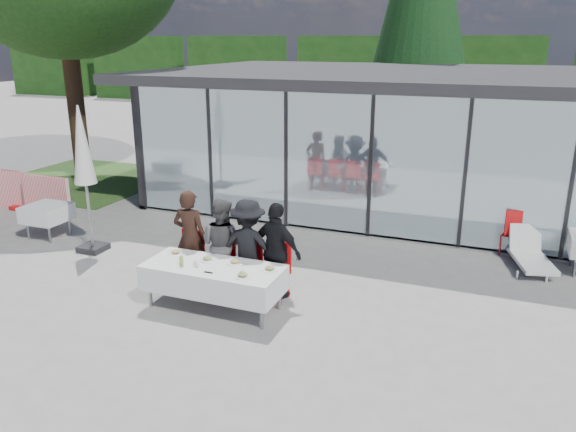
% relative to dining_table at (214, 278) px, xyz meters
% --- Properties ---
extents(ground, '(90.00, 90.00, 0.00)m').
position_rel_dining_table_xyz_m(ground, '(0.50, 0.24, -0.54)').
color(ground, gray).
rests_on(ground, ground).
extents(pavilion, '(14.80, 8.80, 3.44)m').
position_rel_dining_table_xyz_m(pavilion, '(2.50, 8.41, 1.61)').
color(pavilion, gray).
rests_on(pavilion, ground).
extents(treeline, '(62.50, 2.00, 4.40)m').
position_rel_dining_table_xyz_m(treeline, '(-1.50, 28.24, 1.66)').
color(treeline, '#143410').
rests_on(treeline, ground).
extents(dining_table, '(2.26, 0.96, 0.75)m').
position_rel_dining_table_xyz_m(dining_table, '(0.00, 0.00, 0.00)').
color(dining_table, white).
rests_on(dining_table, ground).
extents(diner_a, '(0.66, 0.66, 1.73)m').
position_rel_dining_table_xyz_m(diner_a, '(-0.87, 0.76, 0.33)').
color(diner_a, '#331E16').
rests_on(diner_a, ground).
extents(diner_chair_a, '(0.44, 0.44, 0.97)m').
position_rel_dining_table_xyz_m(diner_chair_a, '(-0.87, 0.75, -0.00)').
color(diner_chair_a, red).
rests_on(diner_chair_a, ground).
extents(diner_b, '(0.89, 0.89, 1.64)m').
position_rel_dining_table_xyz_m(diner_b, '(-0.24, 0.76, 0.28)').
color(diner_b, '#535353').
rests_on(diner_b, ground).
extents(diner_chair_b, '(0.44, 0.44, 0.97)m').
position_rel_dining_table_xyz_m(diner_chair_b, '(-0.24, 0.75, -0.00)').
color(diner_chair_b, red).
rests_on(diner_chair_b, ground).
extents(diner_c, '(1.22, 1.22, 1.68)m').
position_rel_dining_table_xyz_m(diner_c, '(0.27, 0.76, 0.30)').
color(diner_c, black).
rests_on(diner_c, ground).
extents(diner_chair_c, '(0.44, 0.44, 0.97)m').
position_rel_dining_table_xyz_m(diner_chair_c, '(0.27, 0.75, -0.00)').
color(diner_chair_c, red).
rests_on(diner_chair_c, ground).
extents(diner_d, '(1.22, 1.22, 1.67)m').
position_rel_dining_table_xyz_m(diner_d, '(0.79, 0.76, 0.30)').
color(diner_d, black).
rests_on(diner_d, ground).
extents(diner_chair_d, '(0.44, 0.44, 0.97)m').
position_rel_dining_table_xyz_m(diner_chair_d, '(0.79, 0.75, -0.00)').
color(diner_chair_d, red).
rests_on(diner_chair_d, ground).
extents(plate_a, '(0.27, 0.27, 0.07)m').
position_rel_dining_table_xyz_m(plate_a, '(-0.84, 0.22, 0.24)').
color(plate_a, white).
rests_on(plate_a, dining_table).
extents(plate_b, '(0.27, 0.27, 0.07)m').
position_rel_dining_table_xyz_m(plate_b, '(-0.19, 0.16, 0.24)').
color(plate_b, white).
rests_on(plate_b, dining_table).
extents(plate_c, '(0.27, 0.27, 0.07)m').
position_rel_dining_table_xyz_m(plate_c, '(0.29, 0.21, 0.24)').
color(plate_c, white).
rests_on(plate_c, dining_table).
extents(plate_d, '(0.27, 0.27, 0.07)m').
position_rel_dining_table_xyz_m(plate_d, '(0.93, 0.15, 0.24)').
color(plate_d, white).
rests_on(plate_d, dining_table).
extents(plate_extra, '(0.27, 0.27, 0.07)m').
position_rel_dining_table_xyz_m(plate_extra, '(0.64, -0.23, 0.24)').
color(plate_extra, white).
rests_on(plate_extra, dining_table).
extents(juice_bottle, '(0.06, 0.06, 0.16)m').
position_rel_dining_table_xyz_m(juice_bottle, '(-0.46, -0.19, 0.29)').
color(juice_bottle, '#88AA47').
rests_on(juice_bottle, dining_table).
extents(drinking_glasses, '(0.93, 0.15, 0.10)m').
position_rel_dining_table_xyz_m(drinking_glasses, '(0.19, -0.17, 0.26)').
color(drinking_glasses, silver).
rests_on(drinking_glasses, dining_table).
extents(folded_eyeglasses, '(0.14, 0.03, 0.01)m').
position_rel_dining_table_xyz_m(folded_eyeglasses, '(0.07, -0.28, 0.22)').
color(folded_eyeglasses, black).
rests_on(folded_eyeglasses, dining_table).
extents(spare_table_left, '(0.86, 0.86, 0.74)m').
position_rel_dining_table_xyz_m(spare_table_left, '(-5.09, 1.72, 0.02)').
color(spare_table_left, white).
rests_on(spare_table_left, ground).
extents(spare_chair_b, '(0.56, 0.56, 0.97)m').
position_rel_dining_table_xyz_m(spare_chair_b, '(4.50, 4.33, -0.00)').
color(spare_chair_b, red).
rests_on(spare_chair_b, ground).
extents(market_umbrella, '(0.50, 0.50, 3.00)m').
position_rel_dining_table_xyz_m(market_umbrella, '(-3.62, 1.39, 1.47)').
color(market_umbrella, black).
rests_on(market_umbrella, ground).
extents(lounger, '(0.94, 1.44, 0.72)m').
position_rel_dining_table_xyz_m(lounger, '(4.83, 3.80, -0.28)').
color(lounger, white).
rests_on(lounger, ground).
extents(grass_patch, '(5.00, 5.00, 0.02)m').
position_rel_dining_table_xyz_m(grass_patch, '(-8.00, 6.24, -0.53)').
color(grass_patch, '#385926').
rests_on(grass_patch, ground).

